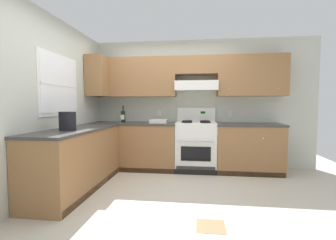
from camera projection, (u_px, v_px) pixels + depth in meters
The scene contains 10 objects.
ground_plane at pixel (160, 193), 3.37m from camera, with size 7.04×7.04×0.00m, color beige.
floor_accent_tile at pixel (211, 226), 2.45m from camera, with size 0.30×0.30×0.01m, color olive.
wall_back at pixel (192, 94), 4.74m from camera, with size 4.68×0.57×2.55m.
wall_left at pixel (62, 99), 3.71m from camera, with size 0.47×4.00×2.55m.
counter_back_run at pixel (180, 147), 4.55m from camera, with size 3.60×0.65×0.91m.
counter_left_run at pixel (77, 159), 3.49m from camera, with size 0.63×1.91×0.91m.
stove at pixel (196, 146), 4.53m from camera, with size 0.76×0.62×1.20m.
wine_bottle at pixel (123, 116), 4.71m from camera, with size 0.08×0.09×0.33m.
bowl at pixel (159, 122), 4.53m from camera, with size 0.32×0.28×0.06m.
bucket at pixel (67, 121), 3.20m from camera, with size 0.23×0.23×0.25m.
Camera 1 is at (0.51, -3.26, 1.25)m, focal length 25.32 mm.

